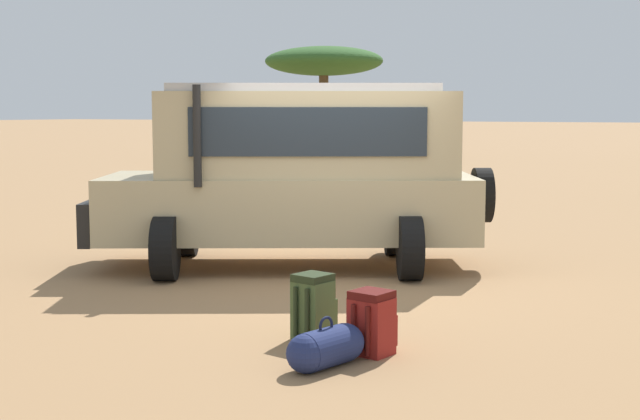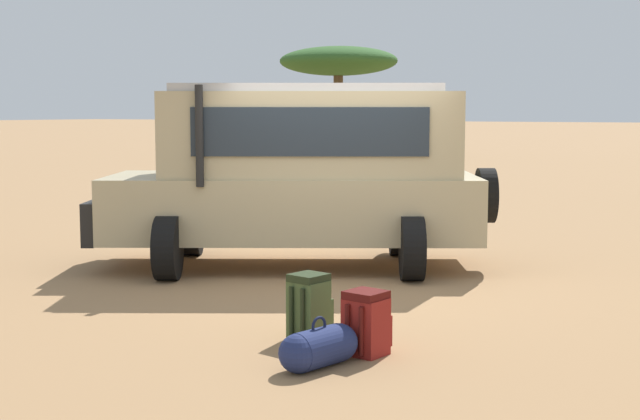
{
  "view_description": "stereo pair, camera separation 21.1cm",
  "coord_description": "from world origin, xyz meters",
  "px_view_note": "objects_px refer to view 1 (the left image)",
  "views": [
    {
      "loc": [
        5.05,
        -9.47,
        2.1
      ],
      "look_at": [
        0.28,
        -0.87,
        1.0
      ],
      "focal_mm": 50.0,
      "sensor_mm": 36.0,
      "label": 1
    },
    {
      "loc": [
        5.23,
        -9.37,
        2.1
      ],
      "look_at": [
        0.28,
        -0.87,
        1.0
      ],
      "focal_mm": 50.0,
      "sensor_mm": 36.0,
      "label": 2
    }
  ],
  "objects_px": {
    "safari_vehicle": "(297,171)",
    "duffel_bag_low_black_case": "(326,348)",
    "acacia_tree_far_left": "(324,62)",
    "backpack_cluster_center": "(314,307)",
    "backpack_beside_front_wheel": "(372,323)"
  },
  "relations": [
    {
      "from": "backpack_beside_front_wheel",
      "to": "acacia_tree_far_left",
      "type": "relative_size",
      "value": 0.1
    },
    {
      "from": "backpack_beside_front_wheel",
      "to": "backpack_cluster_center",
      "type": "relative_size",
      "value": 0.92
    },
    {
      "from": "safari_vehicle",
      "to": "backpack_beside_front_wheel",
      "type": "xyz_separation_m",
      "value": [
        2.77,
        -3.44,
        -1.02
      ]
    },
    {
      "from": "backpack_cluster_center",
      "to": "duffel_bag_low_black_case",
      "type": "height_order",
      "value": "backpack_cluster_center"
    },
    {
      "from": "duffel_bag_low_black_case",
      "to": "safari_vehicle",
      "type": "bearing_deg",
      "value": 123.22
    },
    {
      "from": "safari_vehicle",
      "to": "backpack_beside_front_wheel",
      "type": "distance_m",
      "value": 4.53
    },
    {
      "from": "safari_vehicle",
      "to": "acacia_tree_far_left",
      "type": "distance_m",
      "value": 28.38
    },
    {
      "from": "duffel_bag_low_black_case",
      "to": "acacia_tree_far_left",
      "type": "distance_m",
      "value": 33.22
    },
    {
      "from": "duffel_bag_low_black_case",
      "to": "backpack_cluster_center",
      "type": "bearing_deg",
      "value": 125.64
    },
    {
      "from": "safari_vehicle",
      "to": "duffel_bag_low_black_case",
      "type": "distance_m",
      "value": 4.9
    },
    {
      "from": "safari_vehicle",
      "to": "backpack_cluster_center",
      "type": "bearing_deg",
      "value": -57.37
    },
    {
      "from": "acacia_tree_far_left",
      "to": "backpack_cluster_center",
      "type": "bearing_deg",
      "value": -61.41
    },
    {
      "from": "safari_vehicle",
      "to": "backpack_cluster_center",
      "type": "height_order",
      "value": "safari_vehicle"
    },
    {
      "from": "safari_vehicle",
      "to": "duffel_bag_low_black_case",
      "type": "height_order",
      "value": "safari_vehicle"
    },
    {
      "from": "backpack_cluster_center",
      "to": "acacia_tree_far_left",
      "type": "bearing_deg",
      "value": 118.59
    }
  ]
}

